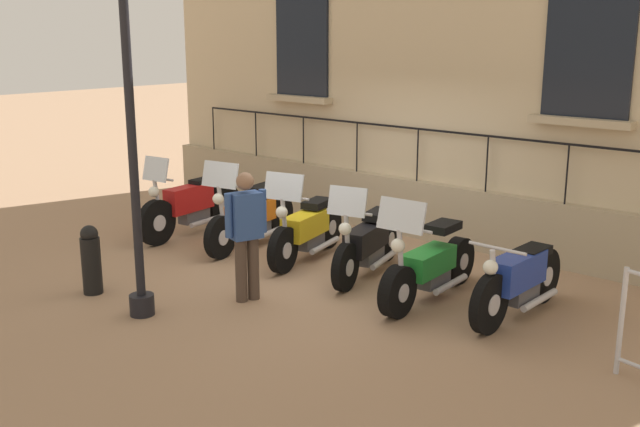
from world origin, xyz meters
TOP-DOWN VIEW (x-y plane):
  - ground_plane at (0.00, 0.00)m, footprint 60.00×60.00m
  - building_facade at (-2.58, -0.00)m, footprint 0.82×11.22m
  - motorcycle_red at (0.01, -2.76)m, footprint 2.21×0.57m
  - motorcycle_orange at (-0.16, -1.57)m, footprint 2.12×0.73m
  - motorcycle_yellow at (-0.19, -0.48)m, footprint 1.94×0.76m
  - motorcycle_black at (-0.23, 0.56)m, footprint 1.98×0.76m
  - motorcycle_green at (0.02, 1.68)m, footprint 2.06×0.71m
  - motorcycle_blue at (-0.17, 2.73)m, footprint 1.92×0.67m
  - bollard at (2.54, -1.54)m, footprint 0.24×0.24m
  - pedestrian_standing at (1.45, 0.06)m, footprint 0.51×0.32m

SIDE VIEW (x-z plane):
  - ground_plane at x=0.00m, z-range 0.00..0.00m
  - motorcycle_green at x=0.02m, z-range -0.27..1.08m
  - motorcycle_black at x=-0.23m, z-range -0.23..1.08m
  - motorcycle_yellow at x=-0.19m, z-range -0.24..1.10m
  - bollard at x=2.54m, z-range 0.00..0.86m
  - motorcycle_blue at x=-0.17m, z-range -0.04..0.90m
  - motorcycle_orange at x=-0.16m, z-range -0.24..1.13m
  - motorcycle_red at x=0.01m, z-range -0.20..1.13m
  - pedestrian_standing at x=1.45m, z-range 0.09..1.65m
  - building_facade at x=-2.58m, z-range -0.13..7.15m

